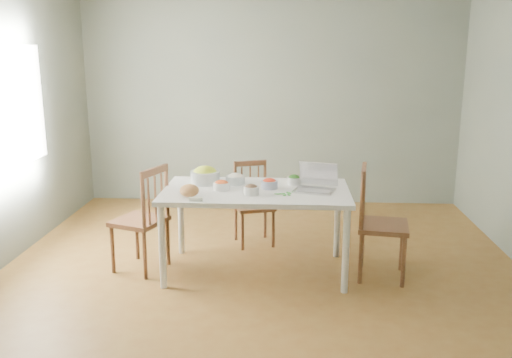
# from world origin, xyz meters

# --- Properties ---
(floor) EXTENTS (5.00, 5.00, 0.00)m
(floor) POSITION_xyz_m (0.00, 0.00, 0.00)
(floor) COLOR brown
(floor) RESTS_ON ground
(wall_back) EXTENTS (5.00, 0.00, 2.70)m
(wall_back) POSITION_xyz_m (0.00, 2.50, 1.35)
(wall_back) COLOR gray
(wall_back) RESTS_ON ground
(wall_front) EXTENTS (5.00, 0.00, 2.70)m
(wall_front) POSITION_xyz_m (0.00, -2.50, 1.35)
(wall_front) COLOR gray
(wall_front) RESTS_ON ground
(window_left) EXTENTS (0.04, 1.60, 1.20)m
(window_left) POSITION_xyz_m (-2.48, 0.30, 1.50)
(window_left) COLOR white
(window_left) RESTS_ON ground
(dining_table) EXTENTS (1.71, 0.96, 0.80)m
(dining_table) POSITION_xyz_m (-0.05, 0.04, 0.40)
(dining_table) COLOR white
(dining_table) RESTS_ON floor
(chair_far) EXTENTS (0.49, 0.48, 0.88)m
(chair_far) POSITION_xyz_m (-0.12, 0.79, 0.44)
(chair_far) COLOR #36190C
(chair_far) RESTS_ON floor
(chair_left) EXTENTS (0.56, 0.57, 1.01)m
(chair_left) POSITION_xyz_m (-1.16, 0.04, 0.51)
(chair_left) COLOR #36190C
(chair_left) RESTS_ON floor
(chair_right) EXTENTS (0.50, 0.52, 1.04)m
(chair_right) POSITION_xyz_m (1.11, -0.01, 0.52)
(chair_right) COLOR #36190C
(chair_right) RESTS_ON floor
(bread_boule) EXTENTS (0.22, 0.22, 0.11)m
(bread_boule) POSITION_xyz_m (-0.62, -0.23, 0.86)
(bread_boule) COLOR tan
(bread_boule) RESTS_ON dining_table
(butter_stick) EXTENTS (0.12, 0.04, 0.03)m
(butter_stick) POSITION_xyz_m (-0.54, -0.37, 0.82)
(butter_stick) COLOR white
(butter_stick) RESTS_ON dining_table
(bowl_squash) EXTENTS (0.35, 0.35, 0.16)m
(bowl_squash) POSITION_xyz_m (-0.55, 0.25, 0.88)
(bowl_squash) COLOR gold
(bowl_squash) RESTS_ON dining_table
(bowl_carrot) EXTENTS (0.18, 0.18, 0.09)m
(bowl_carrot) POSITION_xyz_m (-0.37, 0.02, 0.84)
(bowl_carrot) COLOR #CF4613
(bowl_carrot) RESTS_ON dining_table
(bowl_onion) EXTENTS (0.21, 0.21, 0.10)m
(bowl_onion) POSITION_xyz_m (-0.26, 0.26, 0.85)
(bowl_onion) COLOR white
(bowl_onion) RESTS_ON dining_table
(bowl_mushroom) EXTENTS (0.17, 0.17, 0.09)m
(bowl_mushroom) POSITION_xyz_m (-0.08, -0.13, 0.85)
(bowl_mushroom) COLOR #4C301E
(bowl_mushroom) RESTS_ON dining_table
(bowl_redpep) EXTENTS (0.16, 0.16, 0.09)m
(bowl_redpep) POSITION_xyz_m (0.07, 0.10, 0.85)
(bowl_redpep) COLOR #AF2304
(bowl_redpep) RESTS_ON dining_table
(bowl_broccoli) EXTENTS (0.18, 0.18, 0.09)m
(bowl_broccoli) POSITION_xyz_m (0.30, 0.28, 0.85)
(bowl_broccoli) COLOR #0C330A
(bowl_broccoli) RESTS_ON dining_table
(flatbread) EXTENTS (0.24, 0.24, 0.02)m
(flatbread) POSITION_xyz_m (0.33, 0.41, 0.81)
(flatbread) COLOR tan
(flatbread) RESTS_ON dining_table
(basil_bunch) EXTENTS (0.18, 0.18, 0.02)m
(basil_bunch) POSITION_xyz_m (0.20, -0.11, 0.81)
(basil_bunch) COLOR #226B15
(basil_bunch) RESTS_ON dining_table
(laptop) EXTENTS (0.43, 0.41, 0.24)m
(laptop) POSITION_xyz_m (0.48, 0.01, 0.92)
(laptop) COLOR silver
(laptop) RESTS_ON dining_table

